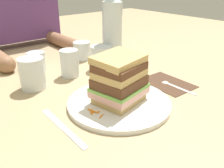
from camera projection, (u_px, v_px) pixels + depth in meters
name	position (u px, v px, depth m)	size (l,w,h in m)	color
ground_plane	(119.00, 106.00, 0.65)	(3.00, 3.00, 0.00)	tan
main_plate	(119.00, 103.00, 0.65)	(0.28, 0.28, 0.01)	white
sandwich	(119.00, 80.00, 0.63)	(0.15, 0.14, 0.13)	tan
carrot_shred_0	(101.00, 116.00, 0.58)	(0.00, 0.00, 0.02)	orange
carrot_shred_1	(92.00, 112.00, 0.60)	(0.00, 0.00, 0.02)	orange
carrot_shred_2	(96.00, 113.00, 0.59)	(0.00, 0.00, 0.02)	orange
carrot_shred_3	(93.00, 111.00, 0.60)	(0.00, 0.00, 0.03)	orange
carrot_shred_4	(91.00, 111.00, 0.60)	(0.00, 0.00, 0.02)	orange
carrot_shred_5	(138.00, 91.00, 0.70)	(0.00, 0.00, 0.03)	orange
carrot_shred_6	(143.00, 91.00, 0.70)	(0.00, 0.00, 0.03)	orange
carrot_shred_7	(138.00, 88.00, 0.72)	(0.00, 0.00, 0.02)	orange
carrot_shred_8	(140.00, 86.00, 0.74)	(0.00, 0.00, 0.03)	orange
carrot_shred_9	(133.00, 87.00, 0.73)	(0.00, 0.00, 0.02)	orange
carrot_shred_10	(142.00, 88.00, 0.72)	(0.00, 0.00, 0.02)	orange
carrot_shred_11	(144.00, 89.00, 0.72)	(0.00, 0.00, 0.02)	orange
carrot_shred_12	(141.00, 86.00, 0.73)	(0.00, 0.00, 0.03)	orange
carrot_shred_13	(137.00, 90.00, 0.71)	(0.00, 0.00, 0.02)	orange
napkin_dark	(167.00, 83.00, 0.79)	(0.12, 0.17, 0.00)	#4C3323
fork	(173.00, 84.00, 0.77)	(0.02, 0.17, 0.00)	silver
knife	(64.00, 128.00, 0.55)	(0.02, 0.20, 0.00)	silver
juice_glass	(101.00, 59.00, 0.89)	(0.08, 0.08, 0.09)	white
water_bottle	(112.00, 31.00, 0.90)	(0.08, 0.08, 0.29)	silver
empty_tumbler_0	(32.00, 73.00, 0.73)	(0.08, 0.08, 0.10)	silver
empty_tumbler_1	(70.00, 63.00, 0.83)	(0.06, 0.06, 0.09)	silver
empty_tumbler_2	(82.00, 51.00, 1.00)	(0.07, 0.07, 0.07)	silver
empty_tumbler_3	(37.00, 62.00, 0.88)	(0.06, 0.06, 0.07)	silver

